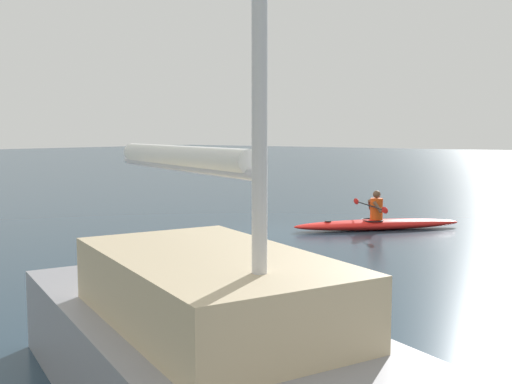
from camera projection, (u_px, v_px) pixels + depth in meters
The scene contains 4 objects.
ground_plane at pixel (294, 234), 15.75m from camera, with size 160.00×160.00×0.00m, color #233847.
kayak at pixel (378, 224), 16.47m from camera, with size 3.65×4.05×0.28m.
kayaker at pixel (376, 207), 16.41m from camera, with size 1.86×1.63×0.79m.
sailboat_nearest_dock at pixel (233, 370), 5.10m from camera, with size 7.38×4.43×8.82m.
Camera 1 is at (-8.70, 12.94, 2.66)m, focal length 42.28 mm.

